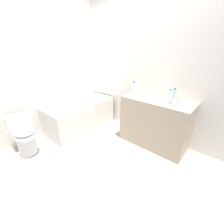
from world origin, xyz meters
TOP-DOWN VIEW (x-y plane):
  - ground_plane at (0.00, 0.00)m, footprint 3.74×3.74m
  - wall_back_tiled at (0.00, 1.41)m, footprint 3.14×0.10m
  - wall_right_mirror at (1.42, 0.00)m, footprint 0.10×3.12m
  - bathtub at (0.61, 1.01)m, footprint 1.41×0.69m
  - toilet at (-0.50, 1.03)m, footprint 0.37×0.50m
  - vanity_counter at (1.11, -0.45)m, footprint 0.52×1.14m
  - sink_basin at (1.08, -0.42)m, footprint 0.28×0.28m
  - sink_faucet at (1.25, -0.42)m, footprint 0.11×0.15m
  - water_bottle_0 at (1.11, -0.64)m, footprint 0.06×0.06m
  - water_bottle_1 at (1.06, -0.01)m, footprint 0.06×0.06m
  - water_bottle_2 at (1.05, -0.71)m, footprint 0.06×0.06m
  - drinking_glass_0 at (1.10, -0.79)m, footprint 0.07×0.07m
  - drinking_glass_1 at (1.08, -0.22)m, footprint 0.08×0.08m
  - drinking_glass_2 at (1.05, -0.13)m, footprint 0.07×0.07m
  - toilet_paper_roll at (-0.77, 0.91)m, footprint 0.11×0.11m

SIDE VIEW (x-z plane):
  - ground_plane at x=0.00m, z-range 0.00..0.00m
  - toilet_paper_roll at x=-0.77m, z-range 0.00..0.14m
  - bathtub at x=0.61m, z-range -0.33..0.97m
  - toilet at x=-0.50m, z-range -0.01..0.66m
  - vanity_counter at x=1.11m, z-range 0.00..0.86m
  - sink_basin at x=1.08m, z-range 0.86..0.91m
  - sink_faucet at x=1.25m, z-range 0.85..0.93m
  - drinking_glass_2 at x=1.05m, z-range 0.86..0.95m
  - drinking_glass_0 at x=1.10m, z-range 0.86..0.95m
  - drinking_glass_1 at x=1.08m, z-range 0.86..0.96m
  - water_bottle_0 at x=1.11m, z-range 0.85..1.06m
  - water_bottle_1 at x=1.06m, z-range 0.85..1.09m
  - water_bottle_2 at x=1.05m, z-range 0.85..1.10m
  - wall_back_tiled at x=0.00m, z-range 0.00..2.55m
  - wall_right_mirror at x=1.42m, z-range 0.00..2.55m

